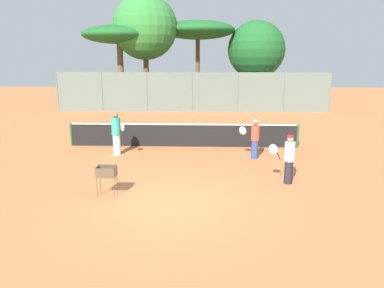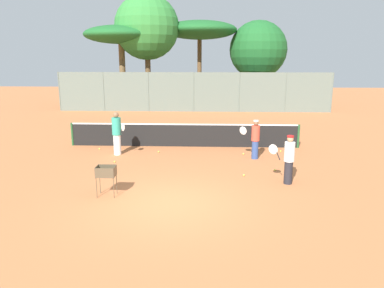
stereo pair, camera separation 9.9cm
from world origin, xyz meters
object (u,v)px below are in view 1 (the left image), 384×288
(player_white_outfit, at_px, (255,139))
(player_yellow_shirt, at_px, (289,159))
(ball_cart, at_px, (106,174))
(tennis_net, at_px, (183,135))
(parked_car, at_px, (242,98))
(player_red_cap, at_px, (116,133))

(player_white_outfit, height_order, player_yellow_shirt, player_yellow_shirt)
(player_yellow_shirt, height_order, ball_cart, player_yellow_shirt)
(tennis_net, bearing_deg, player_yellow_shirt, -53.04)
(tennis_net, distance_m, ball_cart, 6.58)
(player_white_outfit, relative_size, ball_cart, 1.73)
(ball_cart, bearing_deg, tennis_net, 73.18)
(parked_car, bearing_deg, tennis_net, -105.72)
(player_white_outfit, height_order, parked_car, parked_car)
(player_red_cap, bearing_deg, parked_car, 115.24)
(tennis_net, bearing_deg, ball_cart, -106.82)
(player_red_cap, distance_m, parked_car, 17.00)
(player_yellow_shirt, xyz_separation_m, ball_cart, (-5.63, -1.33, -0.15))
(player_white_outfit, xyz_separation_m, player_red_cap, (-5.72, 0.37, 0.11))
(parked_car, bearing_deg, player_white_outfit, -93.39)
(tennis_net, relative_size, player_white_outfit, 6.62)
(ball_cart, height_order, parked_car, parked_car)
(ball_cart, bearing_deg, player_white_outfit, 41.57)
(ball_cart, xyz_separation_m, parked_car, (5.86, 20.37, -0.03))
(player_yellow_shirt, height_order, parked_car, player_yellow_shirt)
(tennis_net, xyz_separation_m, ball_cart, (-1.90, -6.29, 0.13))
(ball_cart, bearing_deg, parked_car, 73.94)
(tennis_net, height_order, player_white_outfit, player_white_outfit)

